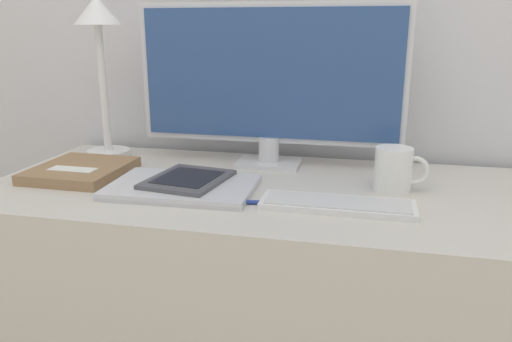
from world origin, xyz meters
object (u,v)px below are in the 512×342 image
coffee_mug (394,169)px  pen (233,202)px  monitor (270,80)px  desk_lamp (100,47)px  keyboard (337,204)px  laptop (182,187)px  ereader (188,179)px  notebook (81,170)px

coffee_mug → pen: 0.36m
monitor → desk_lamp: bearing=-178.2°
monitor → keyboard: bearing=-55.5°
keyboard → pen: keyboard is taller
laptop → ereader: 0.02m
keyboard → notebook: size_ratio=1.32×
ereader → monitor: bearing=59.4°
laptop → notebook: bearing=168.6°
desk_lamp → pen: (0.43, -0.29, -0.29)m
coffee_mug → desk_lamp: bearing=170.3°
laptop → ereader: ereader is taller
monitor → laptop: 0.36m
pen → coffee_mug: bearing=27.2°
monitor → desk_lamp: desk_lamp is taller
monitor → notebook: monitor is taller
laptop → pen: (0.13, -0.06, -0.00)m
notebook → pen: 0.43m
monitor → notebook: (-0.42, -0.19, -0.21)m
keyboard → ereader: 0.34m
monitor → laptop: monitor is taller
laptop → notebook: (-0.28, 0.06, 0.00)m
laptop → monitor: bearing=60.3°
notebook → ereader: bearing=-7.6°
keyboard → desk_lamp: desk_lamp is taller
notebook → coffee_mug: bearing=3.8°
monitor → coffee_mug: bearing=-25.2°
ereader → notebook: 0.29m
coffee_mug → pen: (-0.32, -0.16, -0.04)m
keyboard → coffee_mug: 0.18m
desk_lamp → pen: 0.60m
laptop → pen: 0.14m
desk_lamp → pen: bearing=-34.0°
laptop → notebook: size_ratio=1.39×
desk_lamp → notebook: bearing=-82.2°
laptop → coffee_mug: (0.45, 0.11, 0.04)m
keyboard → pen: 0.21m
keyboard → laptop: size_ratio=0.95×
desk_lamp → notebook: desk_lamp is taller
coffee_mug → pen: size_ratio=0.79×
laptop → ereader: bearing=71.5°
keyboard → coffee_mug: size_ratio=2.62×
laptop → coffee_mug: 0.46m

